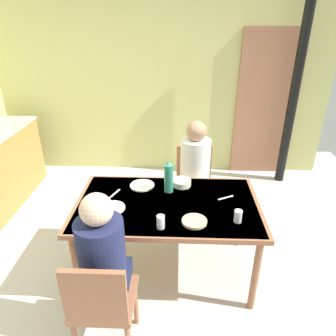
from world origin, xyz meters
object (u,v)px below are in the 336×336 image
at_px(dining_table, 167,210).
at_px(person_far_diner, 195,163).
at_px(chair_near_diner, 102,303).
at_px(serving_bowl_center, 182,183).
at_px(water_bottle_green_near, 169,177).
at_px(chair_far_diner, 194,181).
at_px(person_near_diner, 102,253).

xyz_separation_m(dining_table, person_far_diner, (0.25, 0.67, 0.12)).
distance_m(chair_near_diner, serving_bowl_center, 1.24).
distance_m(chair_near_diner, water_bottle_green_near, 1.14).
xyz_separation_m(chair_far_diner, water_bottle_green_near, (-0.25, -0.61, 0.37)).
bearing_deg(person_near_diner, water_bottle_green_near, 65.92).
relative_size(chair_far_diner, serving_bowl_center, 5.12).
bearing_deg(water_bottle_green_near, person_near_diner, -114.08).
bearing_deg(dining_table, person_near_diner, -119.68).
xyz_separation_m(person_near_diner, water_bottle_green_near, (0.39, 0.87, 0.09)).
xyz_separation_m(dining_table, water_bottle_green_near, (0.00, 0.19, 0.20)).
distance_m(person_near_diner, serving_bowl_center, 1.09).
bearing_deg(water_bottle_green_near, serving_bowl_center, 43.50).
bearing_deg(person_far_diner, serving_bowl_center, 69.68).
relative_size(person_near_diner, serving_bowl_center, 4.53).
distance_m(water_bottle_green_near, serving_bowl_center, 0.19).
bearing_deg(water_bottle_green_near, person_far_diner, 62.29).
relative_size(chair_near_diner, person_far_diner, 1.13).
relative_size(water_bottle_green_near, serving_bowl_center, 1.72).
relative_size(chair_near_diner, person_near_diner, 1.13).
bearing_deg(person_near_diner, chair_near_diner, -90.00).
bearing_deg(person_near_diner, chair_far_diner, 66.69).
distance_m(chair_near_diner, person_far_diner, 1.63).
height_order(chair_near_diner, person_near_diner, person_near_diner).
bearing_deg(chair_far_diner, dining_table, 72.50).
bearing_deg(water_bottle_green_near, dining_table, -91.31).
xyz_separation_m(chair_far_diner, person_far_diner, (0.00, -0.14, 0.28)).
bearing_deg(dining_table, serving_bowl_center, 68.66).
distance_m(person_far_diner, water_bottle_green_near, 0.54).
relative_size(chair_far_diner, water_bottle_green_near, 2.98).
bearing_deg(person_far_diner, chair_near_diner, 66.69).
bearing_deg(person_near_diner, dining_table, 60.32).
xyz_separation_m(person_near_diner, serving_bowl_center, (0.50, 0.97, -0.02)).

